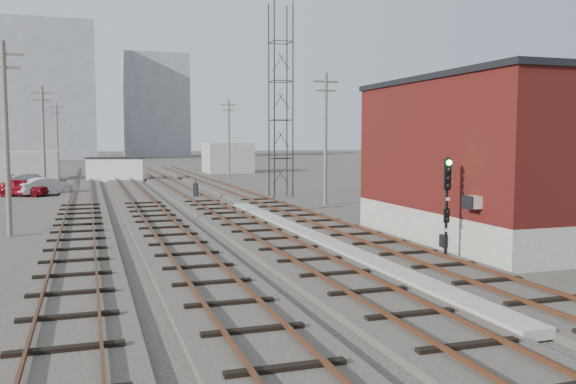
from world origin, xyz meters
name	(u,v)px	position (x,y,z in m)	size (l,w,h in m)	color
ground	(170,178)	(0.00, 60.00, 0.00)	(320.00, 320.00, 0.00)	#282621
track_right	(232,192)	(2.50, 39.00, 0.11)	(3.20, 90.00, 0.39)	#332D28
track_mid_right	(185,193)	(-1.50, 39.00, 0.11)	(3.20, 90.00, 0.39)	#332D28
track_mid_left	(134,195)	(-5.50, 39.00, 0.11)	(3.20, 90.00, 0.39)	#332D28
track_left	(82,196)	(-9.50, 39.00, 0.11)	(3.20, 90.00, 0.39)	#332D28
platform_curb	(316,239)	(0.50, 14.00, 0.13)	(0.90, 28.00, 0.26)	gray
brick_building	(481,160)	(7.50, 12.00, 3.63)	(6.54, 12.20, 7.22)	gray
lattice_tower	(281,101)	(5.50, 35.00, 7.50)	(1.60, 1.60, 15.00)	black
utility_pole_left_a	(6,133)	(-12.50, 20.00, 4.80)	(1.80, 0.24, 9.00)	#595147
utility_pole_left_b	(43,136)	(-12.50, 45.00, 4.80)	(1.80, 0.24, 9.00)	#595147
utility_pole_left_c	(57,137)	(-12.50, 70.00, 4.80)	(1.80, 0.24, 9.00)	#595147
utility_pole_right_a	(326,135)	(6.50, 28.00, 4.80)	(1.80, 0.24, 9.00)	#595147
utility_pole_right_b	(229,137)	(6.50, 58.00, 4.80)	(1.80, 0.24, 9.00)	#595147
apartment_left	(43,91)	(-18.00, 135.00, 15.00)	(22.00, 14.00, 30.00)	gray
apartment_right	(156,106)	(8.00, 150.00, 13.00)	(16.00, 12.00, 26.00)	gray
shed_left	(19,166)	(-16.00, 60.00, 1.60)	(8.00, 5.00, 3.20)	gray
shed_right	(228,158)	(9.00, 70.00, 2.00)	(6.00, 6.00, 4.00)	gray
signal_mast	(447,201)	(3.70, 8.73, 2.24)	(0.40, 0.41, 3.86)	gray
switch_stand	(196,190)	(-1.26, 34.98, 0.66)	(0.43, 0.43, 1.40)	black
site_trailer	(117,169)	(-6.05, 57.10, 1.30)	(6.56, 4.05, 2.57)	silver
car_red	(22,187)	(-13.95, 41.43, 0.72)	(1.70, 4.22, 1.44)	maroon
car_silver	(48,186)	(-12.06, 41.63, 0.72)	(1.53, 4.39, 1.45)	#A1A4A9
car_grey	(34,181)	(-13.65, 48.93, 0.68)	(1.90, 4.68, 1.36)	slate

